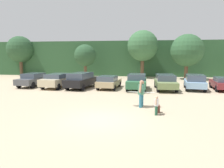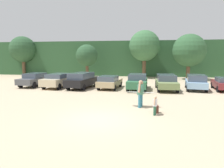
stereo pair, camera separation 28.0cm
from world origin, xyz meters
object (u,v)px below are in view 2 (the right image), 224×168
(parked_car_forest_green, at_px, (138,82))
(parked_car_sky_blue, at_px, (196,82))
(parked_car_black, at_px, (82,80))
(person_adult, at_px, (141,92))
(backpack_dropped, at_px, (156,109))
(parked_car_champagne, at_px, (59,80))
(parked_car_olive_green, at_px, (166,82))
(parked_car_tan, at_px, (110,82))
(person_child, at_px, (155,104))
(surfboard_white, at_px, (141,92))
(parked_car_dark_gray, at_px, (35,79))

(parked_car_forest_green, distance_m, parked_car_sky_blue, 5.72)
(parked_car_black, xyz_separation_m, person_adult, (6.12, -7.30, 0.14))
(parked_car_forest_green, distance_m, backpack_dropped, 8.51)
(person_adult, bearing_deg, parked_car_champagne, -23.63)
(parked_car_forest_green, xyz_separation_m, parked_car_olive_green, (2.81, 0.15, 0.01))
(parked_car_tan, distance_m, person_child, 9.93)
(parked_car_champagne, height_order, surfboard_white, parked_car_champagne)
(parked_car_champagne, height_order, parked_car_olive_green, parked_car_olive_green)
(person_adult, relative_size, person_child, 1.63)
(parked_car_black, relative_size, parked_car_olive_green, 1.13)
(parked_car_sky_blue, distance_m, person_adult, 9.39)
(parked_car_tan, xyz_separation_m, parked_car_sky_blue, (8.58, 0.35, 0.10))
(person_adult, height_order, person_child, person_adult)
(parked_car_champagne, xyz_separation_m, surfboard_white, (8.84, -7.33, 0.16))
(surfboard_white, bearing_deg, parked_car_tan, -62.49)
(parked_car_forest_green, relative_size, backpack_dropped, 10.22)
(parked_car_olive_green, xyz_separation_m, person_adult, (-2.43, -7.33, 0.18))
(parked_car_forest_green, bearing_deg, parked_car_dark_gray, 88.71)
(person_adult, xyz_separation_m, backpack_dropped, (0.94, -1.20, -0.77))
(parked_car_forest_green, xyz_separation_m, parked_car_sky_blue, (5.70, 0.55, 0.00))
(parked_car_forest_green, height_order, backpack_dropped, parked_car_forest_green)
(parked_car_sky_blue, distance_m, person_child, 10.42)
(parked_car_tan, distance_m, parked_car_olive_green, 5.69)
(parked_car_champagne, bearing_deg, parked_car_dark_gray, 87.70)
(parked_car_dark_gray, distance_m, parked_car_sky_blue, 17.11)
(parked_car_sky_blue, height_order, surfboard_white, parked_car_sky_blue)
(person_child, bearing_deg, surfboard_white, -48.98)
(parked_car_champagne, height_order, backpack_dropped, parked_car_champagne)
(person_adult, bearing_deg, parked_car_tan, -49.69)
(parked_car_dark_gray, bearing_deg, parked_car_black, -91.13)
(parked_car_champagne, distance_m, parked_car_tan, 5.58)
(parked_car_tan, xyz_separation_m, person_adult, (3.25, -7.39, 0.29))
(parked_car_olive_green, bearing_deg, parked_car_champagne, 89.42)
(parked_car_tan, height_order, parked_car_sky_blue, parked_car_sky_blue)
(person_adult, relative_size, backpack_dropped, 3.93)
(backpack_dropped, bearing_deg, parked_car_tan, 116.03)
(parked_car_forest_green, xyz_separation_m, backpack_dropped, (1.32, -8.39, -0.58))
(parked_car_olive_green, relative_size, parked_car_sky_blue, 1.07)
(person_adult, distance_m, surfboard_white, 0.14)
(parked_car_black, xyz_separation_m, parked_car_sky_blue, (11.45, 0.43, -0.05))
(parked_car_dark_gray, distance_m, backpack_dropped, 15.65)
(parked_car_dark_gray, relative_size, parked_car_champagne, 0.99)
(parked_car_sky_blue, bearing_deg, parked_car_olive_green, 106.56)
(parked_car_tan, distance_m, parked_car_forest_green, 2.89)
(parked_car_champagne, distance_m, parked_car_black, 2.72)
(parked_car_champagne, xyz_separation_m, person_child, (9.66, -9.13, -0.19))
(parked_car_black, height_order, parked_car_sky_blue, parked_car_black)
(parked_car_black, xyz_separation_m, parked_car_olive_green, (8.56, 0.03, -0.04))
(parked_car_dark_gray, xyz_separation_m, parked_car_sky_blue, (17.10, -0.16, 0.03))
(parked_car_olive_green, height_order, person_adult, person_adult)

